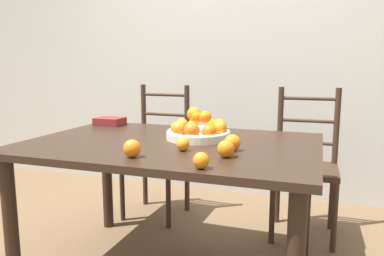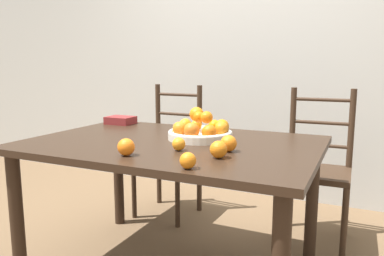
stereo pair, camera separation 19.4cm
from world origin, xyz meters
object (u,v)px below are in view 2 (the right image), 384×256
at_px(orange_loose_1, 126,147).
at_px(chair_right, 317,171).
at_px(orange_loose_2, 218,149).
at_px(orange_loose_3, 179,144).
at_px(chair_left, 170,155).
at_px(fruit_bowl, 200,131).
at_px(orange_loose_4, 188,161).
at_px(book_stack, 121,120).
at_px(orange_loose_0, 229,143).

bearing_deg(orange_loose_1, chair_right, 59.10).
xyz_separation_m(orange_loose_1, chair_right, (0.69, 1.16, -0.33)).
bearing_deg(orange_loose_2, orange_loose_3, 165.31).
height_order(chair_left, chair_right, same).
xyz_separation_m(fruit_bowl, chair_right, (0.55, 0.67, -0.33)).
height_order(orange_loose_4, book_stack, orange_loose_4).
bearing_deg(orange_loose_1, book_stack, 127.09).
height_order(fruit_bowl, chair_right, chair_right).
height_order(orange_loose_0, orange_loose_2, orange_loose_0).
height_order(orange_loose_2, orange_loose_3, orange_loose_2).
height_order(fruit_bowl, orange_loose_3, fruit_bowl).
bearing_deg(chair_left, orange_loose_1, -68.78).
bearing_deg(chair_right, orange_loose_1, -121.92).
xyz_separation_m(orange_loose_1, orange_loose_3, (0.17, 0.19, -0.01)).
distance_m(fruit_bowl, orange_loose_1, 0.51).
distance_m(orange_loose_1, chair_right, 1.39).
xyz_separation_m(orange_loose_2, orange_loose_4, (-0.05, -0.21, -0.01)).
height_order(orange_loose_2, chair_left, chair_left).
xyz_separation_m(orange_loose_3, orange_loose_4, (0.18, -0.27, 0.00)).
relative_size(orange_loose_3, chair_left, 0.06).
height_order(orange_loose_0, orange_loose_3, orange_loose_0).
bearing_deg(fruit_bowl, orange_loose_0, -42.51).
distance_m(fruit_bowl, orange_loose_0, 0.33).
height_order(orange_loose_2, chair_right, chair_right).
bearing_deg(orange_loose_0, orange_loose_3, -160.18).
distance_m(orange_loose_3, book_stack, 0.94).
height_order(orange_loose_1, chair_right, chair_right).
relative_size(orange_loose_4, book_stack, 0.36).
xyz_separation_m(orange_loose_0, chair_left, (-0.79, 0.89, -0.33)).
xyz_separation_m(chair_left, book_stack, (-0.17, -0.40, 0.31)).
relative_size(orange_loose_0, chair_right, 0.08).
bearing_deg(orange_loose_0, fruit_bowl, 137.49).
relative_size(orange_loose_2, chair_right, 0.08).
xyz_separation_m(orange_loose_2, orange_loose_3, (-0.22, 0.06, -0.01)).
height_order(chair_right, book_stack, chair_right).
height_order(orange_loose_2, orange_loose_4, orange_loose_2).
height_order(orange_loose_0, book_stack, orange_loose_0).
relative_size(chair_right, book_stack, 5.52).
xyz_separation_m(orange_loose_0, orange_loose_4, (-0.04, -0.35, -0.01)).
bearing_deg(fruit_bowl, orange_loose_2, -55.86).
distance_m(orange_loose_2, chair_left, 1.34).
bearing_deg(orange_loose_2, chair_right, 73.50).
bearing_deg(orange_loose_0, chair_right, 70.99).
height_order(orange_loose_2, book_stack, orange_loose_2).
relative_size(fruit_bowl, orange_loose_2, 4.60).
xyz_separation_m(orange_loose_3, chair_right, (0.53, 0.97, -0.32)).
xyz_separation_m(fruit_bowl, orange_loose_3, (0.02, -0.30, -0.01)).
distance_m(orange_loose_2, book_stack, 1.15).
bearing_deg(chair_right, orange_loose_2, -107.52).
height_order(orange_loose_3, orange_loose_4, orange_loose_4).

